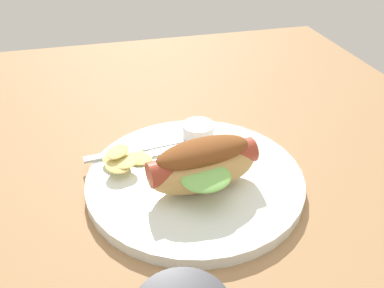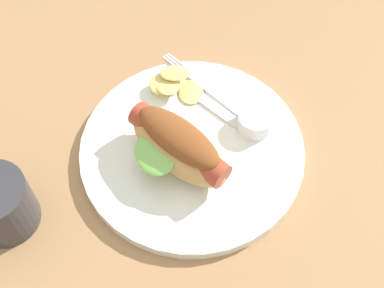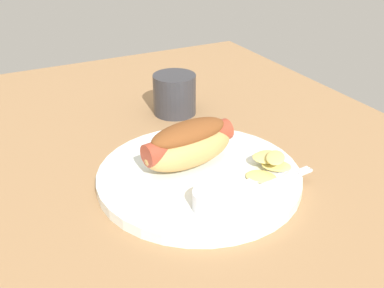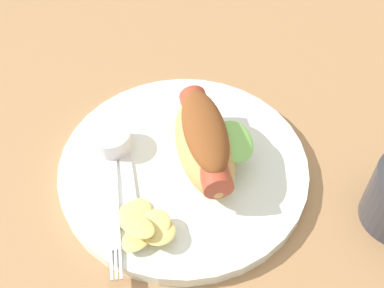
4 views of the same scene
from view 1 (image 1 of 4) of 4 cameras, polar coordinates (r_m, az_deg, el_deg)
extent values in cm
cube|color=#9E754C|center=(56.24, 3.38, -6.49)|extent=(120.00, 90.00, 1.80)
cylinder|color=white|center=(55.29, 0.41, -4.97)|extent=(28.99, 28.99, 1.60)
ellipsoid|color=tan|center=(51.34, 1.53, -3.39)|extent=(8.44, 15.17, 5.58)
cylinder|color=#A33D28|center=(50.76, 1.55, -2.51)|extent=(5.43, 14.46, 3.24)
ellipsoid|color=brown|center=(49.91, 1.57, -1.15)|extent=(6.56, 12.79, 3.12)
ellipsoid|color=#7FC65B|center=(48.04, 1.98, -4.70)|extent=(4.69, 6.21, 1.77)
cylinder|color=white|center=(61.30, 0.71, 1.70)|extent=(4.75, 4.75, 2.58)
cube|color=silver|center=(60.22, -5.47, -0.35)|extent=(2.59, 13.72, 0.40)
cube|color=silver|center=(59.51, -13.43, -1.68)|extent=(0.62, 3.21, 0.40)
cube|color=silver|center=(59.14, -13.36, -1.92)|extent=(0.62, 3.21, 0.40)
cube|color=silver|center=(58.77, -13.29, -2.16)|extent=(0.62, 3.21, 0.40)
cube|color=silver|center=(58.78, -5.00, -1.28)|extent=(3.51, 14.15, 0.36)
ellipsoid|color=#DAC86F|center=(58.00, -7.54, -1.93)|extent=(5.42, 5.49, 0.50)
ellipsoid|color=#DAC86F|center=(56.98, -10.49, -2.24)|extent=(4.85, 5.10, 0.83)
ellipsoid|color=#DAC86F|center=(54.91, -10.29, -3.02)|extent=(4.79, 4.78, 0.86)
ellipsoid|color=#DAC86F|center=(55.28, -9.48, -2.49)|extent=(4.61, 4.75, 0.68)
ellipsoid|color=#DAC86F|center=(56.20, -10.33, -1.02)|extent=(4.77, 4.52, 0.83)
camera|label=2|loc=(0.50, 74.70, 46.44)|focal=50.54mm
camera|label=3|loc=(0.98, 9.55, 33.48)|focal=42.60mm
camera|label=4|loc=(0.50, -55.92, 34.96)|focal=45.84mm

